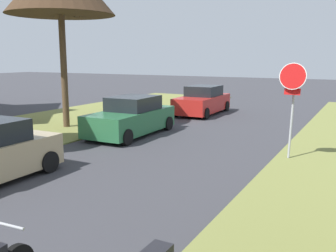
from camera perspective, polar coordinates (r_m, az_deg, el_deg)
name	(u,v)px	position (r m, az deg, el deg)	size (l,w,h in m)	color
stop_sign_far	(292,90)	(12.02, 18.38, 5.21)	(0.81, 0.50, 2.95)	#9EA0A5
parked_sedan_green	(131,117)	(15.46, -5.58, 1.31)	(2.02, 4.44, 1.57)	#28663D
parked_sedan_red	(203,101)	(21.25, 5.28, 3.80)	(2.02, 4.44, 1.57)	red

